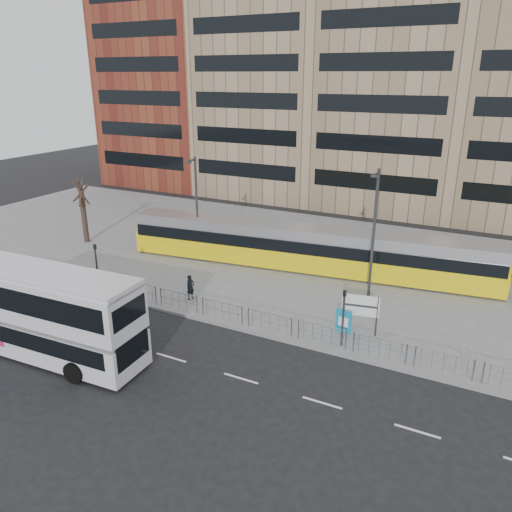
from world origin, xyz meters
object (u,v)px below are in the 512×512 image
at_px(lamp_post_east, 374,229).
at_px(ad_panel, 343,322).
at_px(station_sign, 360,307).
at_px(bare_tree, 79,177).
at_px(double_decker_bus, 37,309).
at_px(tram, 305,248).
at_px(traffic_light_east, 343,311).
at_px(traffic_light_west, 96,261).
at_px(lamp_post_west, 196,203).
at_px(pedestrian, 190,287).

bearing_deg(lamp_post_east, ad_panel, -87.73).
bearing_deg(ad_panel, station_sign, 60.37).
relative_size(lamp_post_east, bare_tree, 1.12).
relative_size(double_decker_bus, tram, 0.44).
bearing_deg(traffic_light_east, traffic_light_west, -173.26).
bearing_deg(lamp_post_west, bare_tree, -172.50).
bearing_deg(lamp_post_east, traffic_light_east, -86.52).
bearing_deg(lamp_post_east, bare_tree, -179.92).
xyz_separation_m(traffic_light_west, lamp_post_west, (2.22, 8.31, 2.20)).
bearing_deg(double_decker_bus, lamp_post_east, 44.70).
bearing_deg(traffic_light_east, double_decker_bus, -145.34).
bearing_deg(pedestrian, station_sign, -72.61).
relative_size(tram, ad_panel, 16.13).
xyz_separation_m(double_decker_bus, traffic_light_east, (13.33, 7.40, -0.36)).
bearing_deg(double_decker_bus, lamp_post_west, 90.05).
bearing_deg(lamp_post_west, station_sign, -23.73).
distance_m(traffic_light_west, lamp_post_east, 17.53).
distance_m(pedestrian, lamp_post_west, 8.59).
relative_size(pedestrian, traffic_light_west, 0.51).
distance_m(double_decker_bus, lamp_post_west, 15.52).
relative_size(station_sign, lamp_post_east, 0.28).
distance_m(ad_panel, lamp_post_east, 6.87).
relative_size(tram, station_sign, 11.69).
bearing_deg(station_sign, traffic_light_east, -116.26).
xyz_separation_m(double_decker_bus, ad_panel, (13.16, 8.13, -1.37)).
xyz_separation_m(double_decker_bus, lamp_post_east, (12.92, 14.07, 2.06)).
xyz_separation_m(double_decker_bus, traffic_light_west, (-2.97, 7.08, -0.36)).
bearing_deg(ad_panel, lamp_post_east, 97.16).
xyz_separation_m(pedestrian, traffic_light_east, (10.13, -1.15, 1.18)).
distance_m(tram, ad_panel, 10.22).
bearing_deg(lamp_post_east, station_sign, -80.54).
xyz_separation_m(ad_panel, lamp_post_west, (-13.91, 7.26, 3.21)).
bearing_deg(traffic_light_east, pedestrian, 179.15).
relative_size(double_decker_bus, traffic_light_west, 3.75).
height_order(traffic_light_east, lamp_post_west, lamp_post_west).
xyz_separation_m(traffic_light_east, lamp_post_east, (-0.41, 6.67, 2.43)).
height_order(lamp_post_east, bare_tree, lamp_post_east).
relative_size(lamp_post_west, lamp_post_east, 0.94).
xyz_separation_m(traffic_light_east, bare_tree, (-24.32, 6.64, 3.48)).
distance_m(tram, station_sign, 9.85).
bearing_deg(lamp_post_west, lamp_post_east, -5.50).
distance_m(station_sign, traffic_light_east, 1.71).
height_order(double_decker_bus, lamp_post_east, lamp_post_east).
distance_m(traffic_light_west, bare_tree, 11.18).
height_order(pedestrian, lamp_post_west, lamp_post_west).
distance_m(pedestrian, bare_tree, 15.92).
height_order(tram, traffic_light_west, tram).
height_order(tram, pedestrian, tram).
relative_size(tram, traffic_light_west, 8.54).
xyz_separation_m(tram, pedestrian, (-4.34, -8.09, -0.77)).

